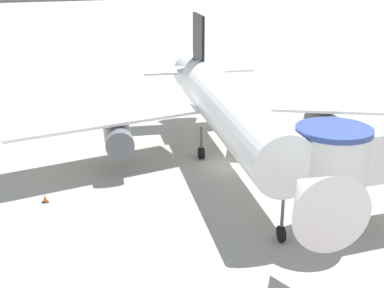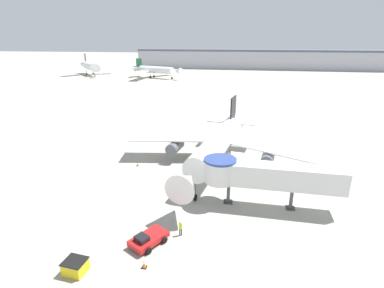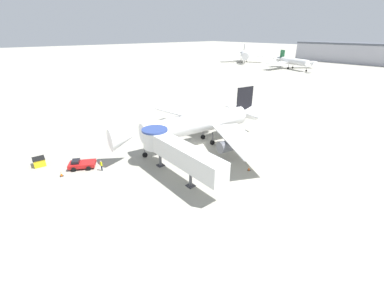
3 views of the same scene
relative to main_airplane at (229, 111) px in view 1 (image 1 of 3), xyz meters
The scene contains 4 objects.
ground_plane 4.18m from the main_airplane, 85.83° to the left, with size 800.00×800.00×0.00m, color #9E9B8E.
main_airplane is the anchor object (origin of this frame).
traffic_cone_port_wing 13.91m from the main_airplane, behind, with size 0.38×0.38×0.63m.
traffic_cone_starboard_wing 13.38m from the main_airplane, ahead, with size 0.45×0.45×0.75m.
Camera 1 is at (-15.28, -33.52, 14.56)m, focal length 50.00 mm.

